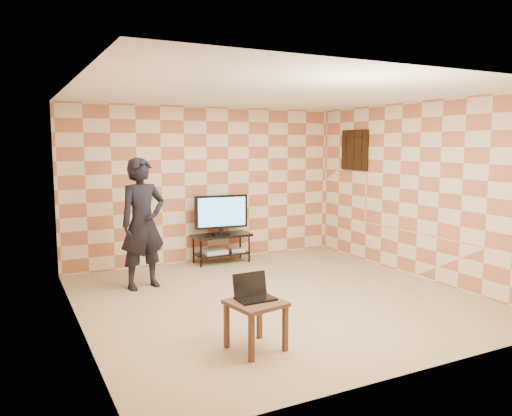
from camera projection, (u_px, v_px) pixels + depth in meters
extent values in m
plane|color=tan|center=(276.00, 298.00, 6.71)|extent=(5.00, 5.00, 0.00)
cube|color=beige|center=(207.00, 185.00, 8.75)|extent=(5.00, 0.02, 2.70)
cube|color=beige|center=(417.00, 225.00, 4.33)|extent=(5.00, 0.02, 2.70)
cube|color=beige|center=(76.00, 209.00, 5.42)|extent=(0.02, 5.00, 2.70)
cube|color=beige|center=(419.00, 190.00, 7.66)|extent=(0.02, 5.00, 2.70)
cube|color=white|center=(277.00, 93.00, 6.37)|extent=(5.00, 5.00, 0.02)
cube|color=black|center=(355.00, 150.00, 8.94)|extent=(0.04, 0.72, 0.72)
cube|color=black|center=(355.00, 150.00, 8.94)|extent=(0.04, 0.03, 0.68)
cube|color=black|center=(355.00, 150.00, 8.94)|extent=(0.04, 0.68, 0.03)
cube|color=black|center=(221.00, 235.00, 8.66)|extent=(1.02, 0.46, 0.04)
cube|color=black|center=(221.00, 253.00, 8.70)|extent=(0.92, 0.41, 0.03)
cylinder|color=black|center=(201.00, 253.00, 8.33)|extent=(0.03, 0.03, 0.50)
cylinder|color=black|center=(193.00, 249.00, 8.65)|extent=(0.03, 0.03, 0.50)
cylinder|color=black|center=(249.00, 248.00, 8.73)|extent=(0.03, 0.03, 0.50)
cylinder|color=black|center=(240.00, 244.00, 9.05)|extent=(0.03, 0.03, 0.50)
cube|color=black|center=(221.00, 233.00, 8.66)|extent=(0.29, 0.21, 0.03)
cube|color=black|center=(221.00, 230.00, 8.65)|extent=(0.07, 0.06, 0.08)
cube|color=black|center=(221.00, 212.00, 8.61)|extent=(0.94, 0.16, 0.57)
cube|color=#53A8E7|center=(222.00, 212.00, 8.58)|extent=(0.84, 0.10, 0.50)
cube|color=silver|center=(215.00, 252.00, 8.63)|extent=(0.42, 0.31, 0.07)
cube|color=silver|center=(238.00, 250.00, 8.80)|extent=(0.27, 0.22, 0.05)
cube|color=#3D2716|center=(256.00, 303.00, 4.96)|extent=(0.58, 0.58, 0.04)
cube|color=#3D2716|center=(251.00, 339.00, 4.70)|extent=(0.05, 0.05, 0.46)
cube|color=#3D2716|center=(227.00, 326.00, 5.03)|extent=(0.05, 0.05, 0.46)
cube|color=#3D2716|center=(285.00, 329.00, 4.95)|extent=(0.05, 0.05, 0.46)
cube|color=#3D2716|center=(259.00, 317.00, 5.28)|extent=(0.05, 0.05, 0.46)
cube|color=black|center=(256.00, 299.00, 5.00)|extent=(0.37, 0.27, 0.02)
cube|color=black|center=(250.00, 284.00, 5.10)|extent=(0.37, 0.07, 0.24)
imported|color=black|center=(143.00, 223.00, 7.08)|extent=(0.76, 0.59, 1.87)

